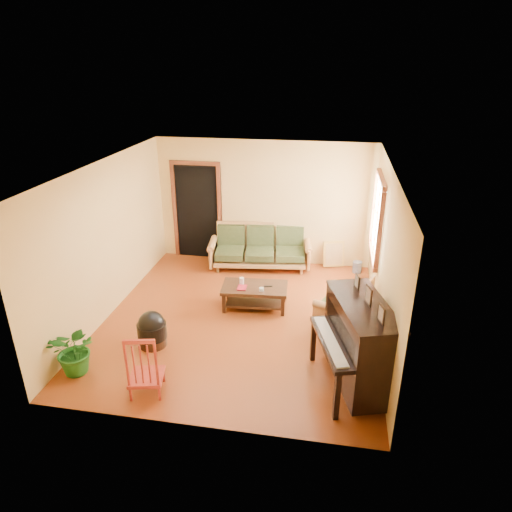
% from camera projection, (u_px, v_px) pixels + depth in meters
% --- Properties ---
extents(floor, '(5.00, 5.00, 0.00)m').
position_uv_depth(floor, '(240.00, 319.00, 7.76)').
color(floor, '#63260D').
rests_on(floor, ground).
extents(doorway, '(1.08, 0.16, 2.05)m').
position_uv_depth(doorway, '(197.00, 212.00, 9.82)').
color(doorway, black).
rests_on(doorway, floor).
extents(window, '(0.12, 1.36, 1.46)m').
position_uv_depth(window, '(378.00, 218.00, 7.98)').
color(window, white).
rests_on(window, right_wall).
extents(sofa, '(2.17, 1.13, 0.89)m').
position_uv_depth(sofa, '(260.00, 248.00, 9.50)').
color(sofa, '#9E6A3A').
rests_on(sofa, floor).
extents(coffee_table, '(1.18, 0.71, 0.41)m').
position_uv_depth(coffee_table, '(255.00, 297.00, 8.05)').
color(coffee_table, black).
rests_on(coffee_table, floor).
extents(armchair, '(1.11, 1.13, 0.88)m').
position_uv_depth(armchair, '(343.00, 302.00, 7.40)').
color(armchair, '#9E6A3A').
rests_on(armchair, floor).
extents(piano, '(1.20, 1.59, 1.24)m').
position_uv_depth(piano, '(360.00, 345.00, 5.97)').
color(piano, black).
rests_on(piano, floor).
extents(footstool, '(0.48, 0.48, 0.43)m').
position_uv_depth(footstool, '(152.00, 333.00, 6.98)').
color(footstool, black).
rests_on(footstool, floor).
extents(red_chair, '(0.52, 0.55, 0.92)m').
position_uv_depth(red_chair, '(145.00, 362.00, 5.90)').
color(red_chair, maroon).
rests_on(red_chair, floor).
extents(leaning_frame, '(0.45, 0.21, 0.59)m').
position_uv_depth(leaning_frame, '(334.00, 254.00, 9.58)').
color(leaning_frame, gold).
rests_on(leaning_frame, floor).
extents(ceramic_crock, '(0.22, 0.22, 0.24)m').
position_uv_depth(ceramic_crock, '(357.00, 267.00, 9.40)').
color(ceramic_crock, '#2E478A').
rests_on(ceramic_crock, floor).
extents(potted_plant, '(0.69, 0.60, 0.74)m').
position_uv_depth(potted_plant, '(76.00, 350.00, 6.30)').
color(potted_plant, '#1D5F1B').
rests_on(potted_plant, floor).
extents(book, '(0.17, 0.22, 0.02)m').
position_uv_depth(book, '(238.00, 287.00, 7.90)').
color(book, maroon).
rests_on(book, coffee_table).
extents(candle, '(0.08, 0.08, 0.13)m').
position_uv_depth(candle, '(242.00, 281.00, 8.00)').
color(candle, white).
rests_on(candle, coffee_table).
extents(glass_jar, '(0.10, 0.10, 0.05)m').
position_uv_depth(glass_jar, '(261.00, 289.00, 7.81)').
color(glass_jar, white).
rests_on(glass_jar, coffee_table).
extents(remote, '(0.16, 0.07, 0.02)m').
position_uv_depth(remote, '(268.00, 286.00, 7.95)').
color(remote, black).
rests_on(remote, coffee_table).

